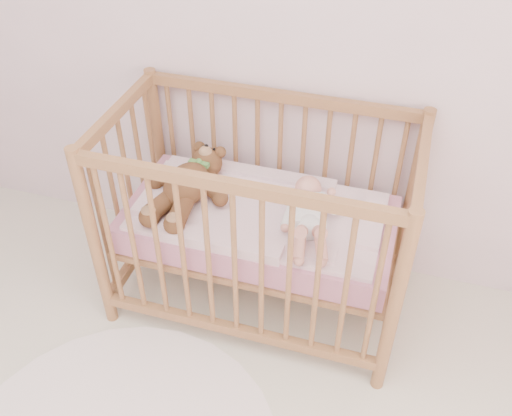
% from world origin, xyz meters
% --- Properties ---
extents(wall_back, '(4.00, 0.02, 2.70)m').
position_xyz_m(wall_back, '(0.00, 2.00, 1.35)').
color(wall_back, white).
rests_on(wall_back, floor).
extents(crib, '(1.36, 0.76, 1.00)m').
position_xyz_m(crib, '(0.10, 1.60, 0.50)').
color(crib, '#996A41').
rests_on(crib, floor).
extents(mattress, '(1.22, 0.62, 0.13)m').
position_xyz_m(mattress, '(0.10, 1.60, 0.49)').
color(mattress, pink).
rests_on(mattress, crib).
extents(blanket, '(1.10, 0.58, 0.06)m').
position_xyz_m(blanket, '(0.10, 1.60, 0.56)').
color(blanket, '#EDA3B4').
rests_on(blanket, mattress).
extents(baby, '(0.39, 0.60, 0.13)m').
position_xyz_m(baby, '(0.33, 1.58, 0.64)').
color(baby, white).
rests_on(baby, blanket).
extents(teddy_bear, '(0.48, 0.64, 0.17)m').
position_xyz_m(teddy_bear, '(-0.24, 1.58, 0.65)').
color(teddy_bear, brown).
rests_on(teddy_bear, blanket).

